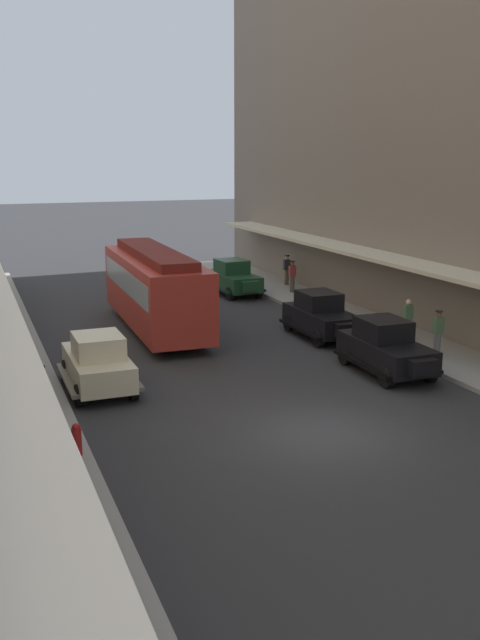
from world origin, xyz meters
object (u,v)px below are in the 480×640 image
at_px(pedestrian_1, 438,332).
at_px(pedestrian_3, 292,276).
at_px(parked_car_0, 98,361).
at_px(pedestrian_0, 41,395).
at_px(fire_hydrant, 77,439).
at_px(pedestrian_2, 287,270).
at_px(streetcar, 155,286).
at_px(parked_car_3, 233,277).
at_px(parked_car_4, 386,346).
at_px(pedestrian_4, 4,322).
at_px(parked_car_1, 321,314).
at_px(pedestrian_5, 408,319).

distance_m(pedestrian_1, pedestrian_3, 13.05).
xyz_separation_m(pedestrian_1, pedestrian_3, (0.43, 13.05, 0.00)).
height_order(parked_car_0, pedestrian_0, parked_car_0).
xyz_separation_m(fire_hydrant, pedestrian_2, (14.60, 19.27, 0.45)).
bearing_deg(fire_hydrant, streetcar, 66.94).
distance_m(fire_hydrant, pedestrian_0, 2.38).
distance_m(parked_car_0, pedestrian_3, 17.28).
distance_m(streetcar, pedestrian_0, 11.41).
height_order(fire_hydrant, pedestrian_0, pedestrian_0).
relative_size(parked_car_0, streetcar, 0.44).
height_order(streetcar, pedestrian_1, streetcar).
distance_m(fire_hydrant, pedestrian_2, 24.18).
bearing_deg(streetcar, parked_car_0, -118.07).
xyz_separation_m(parked_car_0, streetcar, (3.69, 6.92, 0.96)).
bearing_deg(parked_car_3, parked_car_4, -90.81).
bearing_deg(parked_car_0, pedestrian_4, 110.48).
bearing_deg(pedestrian_1, pedestrian_0, -172.49).
relative_size(parked_car_4, pedestrian_1, 2.56).
height_order(parked_car_0, pedestrian_2, parked_car_0).
relative_size(parked_car_0, pedestrian_3, 2.55).
bearing_deg(pedestrian_0, pedestrian_2, 48.28).
xyz_separation_m(fire_hydrant, pedestrian_0, (-0.55, 2.28, 0.45)).
height_order(parked_car_0, parked_car_4, same).
xyz_separation_m(parked_car_1, parked_car_4, (-0.25, -5.16, 0.00)).
relative_size(parked_car_0, pedestrian_0, 2.55).
relative_size(parked_car_1, pedestrian_1, 2.56).
relative_size(pedestrian_2, pedestrian_4, 1.00).
height_order(parked_car_1, parked_car_4, same).
relative_size(parked_car_4, pedestrian_4, 2.56).
height_order(pedestrian_2, pedestrian_5, pedestrian_2).
relative_size(fire_hydrant, pedestrian_5, 0.50).
bearing_deg(parked_car_0, pedestrian_1, -5.10).
xyz_separation_m(streetcar, pedestrian_5, (8.60, -5.73, -0.91)).
relative_size(pedestrian_0, pedestrian_5, 1.02).
xyz_separation_m(parked_car_4, pedestrian_0, (-11.42, -1.16, 0.07)).
height_order(parked_car_1, pedestrian_4, parked_car_1).
xyz_separation_m(parked_car_1, streetcar, (-5.96, 3.52, 0.96)).
height_order(pedestrian_0, pedestrian_5, pedestrian_0).
relative_size(pedestrian_2, pedestrian_5, 1.02).
height_order(parked_car_0, pedestrian_1, parked_car_0).
relative_size(parked_car_4, pedestrian_3, 2.56).
height_order(pedestrian_2, pedestrian_3, same).
bearing_deg(parked_car_4, pedestrian_0, -174.19).
distance_m(parked_car_1, pedestrian_2, 11.22).
relative_size(parked_car_4, pedestrian_0, 2.56).
height_order(parked_car_3, pedestrian_1, parked_car_3).
distance_m(parked_car_0, pedestrian_5, 12.35).
distance_m(parked_car_3, pedestrian_1, 14.52).
relative_size(parked_car_3, pedestrian_5, 2.63).
bearing_deg(parked_car_3, pedestrian_0, -125.72).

